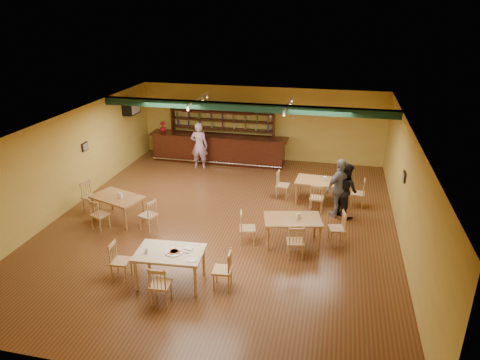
% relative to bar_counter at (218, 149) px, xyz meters
% --- Properties ---
extents(floor, '(12.00, 12.00, 0.00)m').
position_rel_bar_counter_xyz_m(floor, '(1.57, -5.15, -0.56)').
color(floor, brown).
rests_on(floor, ground).
extents(ceiling_beam, '(10.00, 0.30, 0.25)m').
position_rel_bar_counter_xyz_m(ceiling_beam, '(1.57, -2.35, 2.31)').
color(ceiling_beam, black).
rests_on(ceiling_beam, ceiling).
extents(track_rail_left, '(0.05, 2.50, 0.05)m').
position_rel_bar_counter_xyz_m(track_rail_left, '(-0.23, -1.75, 2.38)').
color(track_rail_left, silver).
rests_on(track_rail_left, ceiling).
extents(track_rail_right, '(0.05, 2.50, 0.05)m').
position_rel_bar_counter_xyz_m(track_rail_right, '(2.97, -1.75, 2.38)').
color(track_rail_right, silver).
rests_on(track_rail_right, ceiling).
extents(ac_unit, '(0.34, 0.70, 0.48)m').
position_rel_bar_counter_xyz_m(ac_unit, '(-3.23, -0.95, 1.79)').
color(ac_unit, silver).
rests_on(ac_unit, wall_left).
extents(picture_left, '(0.04, 0.34, 0.28)m').
position_rel_bar_counter_xyz_m(picture_left, '(-3.40, -4.15, 1.14)').
color(picture_left, black).
rests_on(picture_left, wall_left).
extents(picture_right, '(0.04, 0.34, 0.28)m').
position_rel_bar_counter_xyz_m(picture_right, '(6.54, -4.65, 1.14)').
color(picture_right, black).
rests_on(picture_right, wall_right).
extents(bar_counter, '(5.65, 0.85, 1.13)m').
position_rel_bar_counter_xyz_m(bar_counter, '(0.00, 0.00, 0.00)').
color(bar_counter, black).
rests_on(bar_counter, ground).
extents(back_bar_hutch, '(4.37, 0.40, 2.28)m').
position_rel_bar_counter_xyz_m(back_bar_hutch, '(-0.00, 0.63, 0.57)').
color(back_bar_hutch, black).
rests_on(back_bar_hutch, ground).
extents(poinsettia, '(0.32, 0.32, 0.44)m').
position_rel_bar_counter_xyz_m(poinsettia, '(-2.38, 0.00, 0.78)').
color(poinsettia, '#B71025').
rests_on(poinsettia, bar_counter).
extents(dining_table_b, '(1.59, 1.01, 0.77)m').
position_rel_bar_counter_xyz_m(dining_table_b, '(4.26, -3.08, -0.18)').
color(dining_table_b, '#AF723E').
rests_on(dining_table_b, ground).
extents(dining_table_c, '(1.72, 1.34, 0.75)m').
position_rel_bar_counter_xyz_m(dining_table_c, '(-1.56, -5.68, -0.19)').
color(dining_table_c, '#AF723E').
rests_on(dining_table_c, ground).
extents(dining_table_d, '(1.67, 1.21, 0.75)m').
position_rel_bar_counter_xyz_m(dining_table_d, '(3.70, -5.96, -0.19)').
color(dining_table_d, '#AF723E').
rests_on(dining_table_d, ground).
extents(near_table, '(1.60, 1.09, 0.82)m').
position_rel_bar_counter_xyz_m(near_table, '(1.16, -8.38, -0.15)').
color(near_table, '#D7B590').
rests_on(near_table, ground).
extents(pizza_tray, '(0.46, 0.46, 0.01)m').
position_rel_bar_counter_xyz_m(pizza_tray, '(1.27, -8.38, 0.26)').
color(pizza_tray, silver).
rests_on(pizza_tray, near_table).
extents(parmesan_shaker, '(0.08, 0.08, 0.11)m').
position_rel_bar_counter_xyz_m(parmesan_shaker, '(0.67, -8.54, 0.31)').
color(parmesan_shaker, '#EAE5C6').
rests_on(parmesan_shaker, near_table).
extents(napkin_stack, '(0.22, 0.18, 0.03)m').
position_rel_bar_counter_xyz_m(napkin_stack, '(1.54, -8.16, 0.27)').
color(napkin_stack, white).
rests_on(napkin_stack, near_table).
extents(pizza_server, '(0.33, 0.15, 0.00)m').
position_rel_bar_counter_xyz_m(pizza_server, '(1.43, -8.32, 0.27)').
color(pizza_server, silver).
rests_on(pizza_server, pizza_tray).
extents(side_plate, '(0.24, 0.24, 0.01)m').
position_rel_bar_counter_xyz_m(side_plate, '(1.76, -8.60, 0.26)').
color(side_plate, white).
rests_on(side_plate, near_table).
extents(patron_bar, '(0.69, 0.46, 1.84)m').
position_rel_bar_counter_xyz_m(patron_bar, '(-0.55, -0.83, 0.35)').
color(patron_bar, '#A655B8').
rests_on(patron_bar, ground).
extents(patron_right_a, '(1.00, 1.04, 1.69)m').
position_rel_bar_counter_xyz_m(patron_right_a, '(5.06, -3.88, 0.28)').
color(patron_right_a, black).
rests_on(patron_right_a, ground).
extents(patron_right_b, '(1.10, 1.05, 1.83)m').
position_rel_bar_counter_xyz_m(patron_right_b, '(4.90, -3.96, 0.35)').
color(patron_right_b, gray).
rests_on(patron_right_b, ground).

